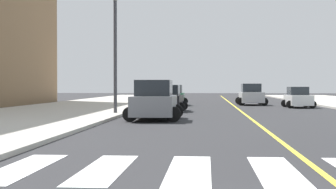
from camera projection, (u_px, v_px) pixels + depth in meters
name	position (u px, v px, depth m)	size (l,w,h in m)	color
sidewalk_kerb_west	(24.00, 117.00, 27.32)	(10.00, 120.00, 0.15)	#B2ADA3
crosswalk_paint	(320.00, 172.00, 10.43)	(13.50, 4.00, 0.01)	silver
lane_divider_paint	(233.00, 105.00, 46.32)	(0.16, 80.00, 0.01)	yellow
car_silver_nearest	(251.00, 95.00, 46.01)	(2.74, 4.36, 1.94)	#B7B7BC
car_white_second	(298.00, 98.00, 40.55)	(2.39, 3.78, 1.67)	silver
car_green_third	(173.00, 96.00, 45.16)	(2.57, 4.10, 1.82)	#236B42
car_black_fourth	(168.00, 99.00, 34.79)	(2.61, 4.11, 1.81)	black
car_gray_fifth	(154.00, 101.00, 26.04)	(2.88, 4.60, 2.05)	slate
street_lamp	(115.00, 42.00, 30.08)	(0.44, 0.44, 7.08)	#38383D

